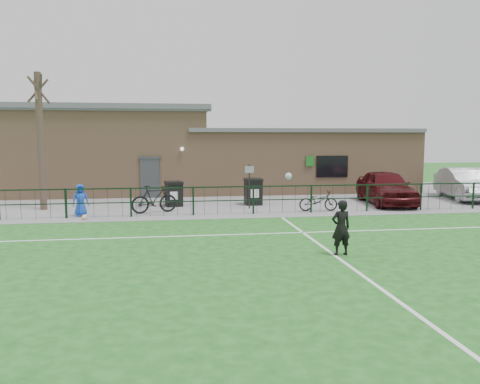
{
  "coord_description": "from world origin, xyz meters",
  "views": [
    {
      "loc": [
        -2.34,
        -11.05,
        3.18
      ],
      "look_at": [
        0.0,
        5.0,
        1.3
      ],
      "focal_mm": 35.0,
      "sensor_mm": 36.0,
      "label": 1
    }
  ],
  "objects": [
    {
      "name": "ground",
      "position": [
        0.0,
        0.0,
        0.0
      ],
      "size": [
        90.0,
        90.0,
        0.0
      ],
      "primitive_type": "plane",
      "color": "#19551B",
      "rests_on": "ground"
    },
    {
      "name": "paving_strip",
      "position": [
        0.0,
        13.5,
        0.01
      ],
      "size": [
        34.0,
        13.0,
        0.02
      ],
      "primitive_type": "cube",
      "color": "gray",
      "rests_on": "ground"
    },
    {
      "name": "pitch_line_touch",
      "position": [
        0.0,
        7.8,
        0.0
      ],
      "size": [
        28.0,
        0.1,
        0.01
      ],
      "primitive_type": "cube",
      "color": "white",
      "rests_on": "ground"
    },
    {
      "name": "pitch_line_mid",
      "position": [
        0.0,
        4.0,
        0.0
      ],
      "size": [
        28.0,
        0.1,
        0.01
      ],
      "primitive_type": "cube",
      "color": "white",
      "rests_on": "ground"
    },
    {
      "name": "pitch_line_perp",
      "position": [
        2.0,
        0.0,
        0.0
      ],
      "size": [
        0.1,
        16.0,
        0.01
      ],
      "primitive_type": "cube",
      "color": "white",
      "rests_on": "ground"
    },
    {
      "name": "perimeter_fence",
      "position": [
        0.0,
        8.0,
        0.6
      ],
      "size": [
        28.0,
        0.1,
        1.2
      ],
      "primitive_type": "cube",
      "color": "black",
      "rests_on": "ground"
    },
    {
      "name": "bare_tree",
      "position": [
        -8.0,
        10.5,
        3.0
      ],
      "size": [
        0.3,
        0.3,
        6.0
      ],
      "primitive_type": "cylinder",
      "color": "#413027",
      "rests_on": "ground"
    },
    {
      "name": "wheelie_bin_left",
      "position": [
        -2.28,
        10.76,
        0.55
      ],
      "size": [
        0.85,
        0.93,
        1.07
      ],
      "primitive_type": "cube",
      "rotation": [
        0.0,
        0.0,
        0.2
      ],
      "color": "black",
      "rests_on": "paving_strip"
    },
    {
      "name": "wheelie_bin_right",
      "position": [
        1.47,
        10.72,
        0.6
      ],
      "size": [
        0.77,
        0.88,
        1.16
      ],
      "primitive_type": "cube",
      "rotation": [
        0.0,
        0.0,
        -0.01
      ],
      "color": "black",
      "rests_on": "paving_strip"
    },
    {
      "name": "sign_post",
      "position": [
        1.08,
        9.51,
        1.02
      ],
      "size": [
        0.07,
        0.07,
        2.0
      ],
      "primitive_type": "cylinder",
      "rotation": [
        0.0,
        0.0,
        0.25
      ],
      "color": "black",
      "rests_on": "paving_strip"
    },
    {
      "name": "car_maroon",
      "position": [
        7.8,
        10.01,
        0.83
      ],
      "size": [
        2.5,
        4.96,
        1.62
      ],
      "primitive_type": "imported",
      "rotation": [
        0.0,
        0.0,
        -0.13
      ],
      "color": "#430C0F",
      "rests_on": "paving_strip"
    },
    {
      "name": "car_silver",
      "position": [
        12.63,
        11.05,
        0.83
      ],
      "size": [
        2.81,
        5.15,
        1.61
      ],
      "primitive_type": "imported",
      "rotation": [
        0.0,
        0.0,
        -0.24
      ],
      "color": "#96989D",
      "rests_on": "paving_strip"
    },
    {
      "name": "bicycle_d",
      "position": [
        -3.11,
        8.84,
        0.61
      ],
      "size": [
        2.04,
        1.1,
        1.18
      ],
      "primitive_type": "imported",
      "rotation": [
        0.0,
        0.0,
        1.87
      ],
      "color": "black",
      "rests_on": "paving_strip"
    },
    {
      "name": "bicycle_e",
      "position": [
        3.93,
        8.37,
        0.46
      ],
      "size": [
        1.72,
        0.72,
        0.88
      ],
      "primitive_type": "imported",
      "rotation": [
        0.0,
        0.0,
        1.49
      ],
      "color": "black",
      "rests_on": "paving_strip"
    },
    {
      "name": "spectator_child",
      "position": [
        -6.03,
        8.43,
        0.67
      ],
      "size": [
        0.74,
        0.61,
        1.31
      ],
      "primitive_type": "imported",
      "rotation": [
        0.0,
        0.0,
        0.34
      ],
      "color": "blue",
      "rests_on": "paving_strip"
    },
    {
      "name": "goalkeeper_kick",
      "position": [
        2.15,
        0.99,
        0.8
      ],
      "size": [
        1.18,
        3.08,
        2.06
      ],
      "color": "black",
      "rests_on": "ground"
    },
    {
      "name": "ball_ground",
      "position": [
        -5.74,
        7.55,
        0.11
      ],
      "size": [
        0.22,
        0.22,
        0.22
      ],
      "primitive_type": "sphere",
      "color": "white",
      "rests_on": "ground"
    },
    {
      "name": "clubhouse",
      "position": [
        -0.88,
        16.5,
        2.22
      ],
      "size": [
        24.25,
        5.4,
        4.96
      ],
      "color": "tan",
      "rests_on": "ground"
    }
  ]
}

